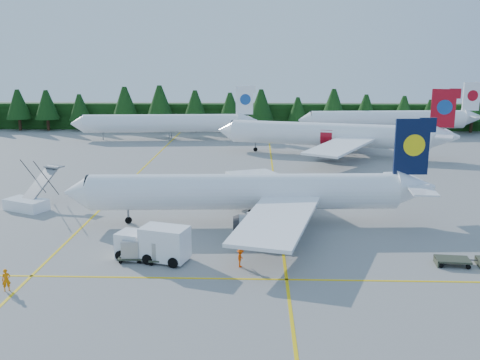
{
  "coord_description": "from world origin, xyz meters",
  "views": [
    {
      "loc": [
        3.69,
        -44.54,
        16.78
      ],
      "look_at": [
        1.76,
        12.94,
        3.5
      ],
      "focal_mm": 40.0,
      "sensor_mm": 36.0,
      "label": 1
    }
  ],
  "objects_px": {
    "airliner_navy": "(238,192)",
    "airliner_red": "(324,135)",
    "airstairs": "(29,201)",
    "service_truck": "(153,243)"
  },
  "relations": [
    {
      "from": "airliner_navy",
      "to": "airliner_red",
      "type": "xyz_separation_m",
      "value": [
        13.53,
        40.05,
        0.29
      ]
    },
    {
      "from": "airliner_navy",
      "to": "service_truck",
      "type": "xyz_separation_m",
      "value": [
        -6.76,
        -10.59,
        -1.76
      ]
    },
    {
      "from": "airliner_navy",
      "to": "airliner_red",
      "type": "bearing_deg",
      "value": 68.33
    },
    {
      "from": "airliner_red",
      "to": "airliner_navy",
      "type": "bearing_deg",
      "value": -94.42
    },
    {
      "from": "airliner_navy",
      "to": "service_truck",
      "type": "distance_m",
      "value": 12.68
    },
    {
      "from": "airstairs",
      "to": "airliner_red",
      "type": "bearing_deg",
      "value": 68.23
    },
    {
      "from": "airliner_navy",
      "to": "airstairs",
      "type": "relative_size",
      "value": 5.08
    },
    {
      "from": "airstairs",
      "to": "service_truck",
      "type": "xyz_separation_m",
      "value": [
        16.97,
        -14.84,
        0.54
      ]
    },
    {
      "from": "airliner_navy",
      "to": "airstairs",
      "type": "xyz_separation_m",
      "value": [
        -23.73,
        4.25,
        -2.3
      ]
    },
    {
      "from": "airstairs",
      "to": "service_truck",
      "type": "distance_m",
      "value": 22.55
    }
  ]
}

